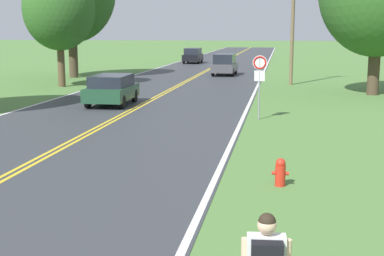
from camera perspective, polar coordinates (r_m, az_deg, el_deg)
name	(u,v)px	position (r m, az deg, el deg)	size (l,w,h in m)	color
fire_hydrant	(280,172)	(13.21, 9.41, -4.64)	(0.41, 0.25, 0.69)	red
traffic_sign	(260,71)	(22.69, 7.23, 6.02)	(0.60, 0.10, 2.71)	gray
utility_pole_midground	(293,12)	(37.87, 10.73, 12.10)	(1.80, 0.24, 9.67)	brown
tree_mid_treeline	(59,9)	(36.98, -14.02, 12.18)	(4.70, 4.70, 7.82)	brown
car_dark_green_suv_approaching	(112,89)	(27.44, -8.55, 4.15)	(2.06, 4.04, 1.52)	black
car_dark_grey_suv_mid_near	(225,64)	(45.46, 3.50, 6.82)	(1.91, 4.13, 1.78)	black
car_black_suv_mid_far	(193,55)	(62.14, 0.09, 7.77)	(1.86, 4.21, 1.73)	black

